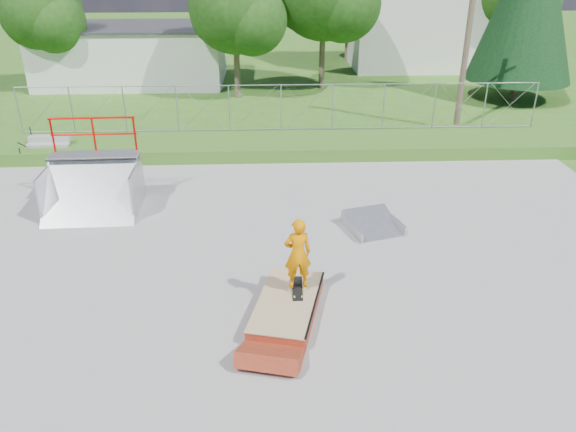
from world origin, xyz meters
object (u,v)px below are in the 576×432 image
Objects in this scene: quarter_pipe at (89,172)px; skater at (298,257)px; grind_box at (287,307)px; flat_bank_ramp at (373,224)px.

quarter_pipe is 1.62× the size of skater.
skater is (0.23, 0.34, 1.02)m from grind_box.
quarter_pipe is at bearing 153.17° from flat_bank_ramp.
grind_box is 1.05× the size of quarter_pipe.
quarter_pipe is at bearing -50.19° from skater.
skater is (-2.27, -3.45, 1.00)m from flat_bank_ramp.
grind_box is 1.10m from skater.
skater is at bearing 69.29° from grind_box.
flat_bank_ramp is at bearing -132.41° from skater.
quarter_pipe reaches higher than grind_box.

